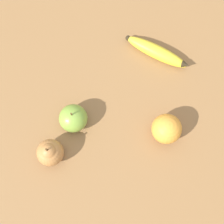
{
  "coord_description": "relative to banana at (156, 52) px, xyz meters",
  "views": [
    {
      "loc": [
        0.32,
        0.0,
        0.9
      ],
      "look_at": [
        0.06,
        -0.03,
        0.03
      ],
      "focal_mm": 50.0,
      "sensor_mm": 36.0,
      "label": 1
    }
  ],
  "objects": [
    {
      "name": "orange",
      "position": [
        0.25,
        0.05,
        0.02
      ],
      "size": [
        0.09,
        0.09,
        0.09
      ],
      "color": "orange",
      "rests_on": "ground_plane"
    },
    {
      "name": "ground_plane",
      "position": [
        0.16,
        -0.08,
        -0.02
      ],
      "size": [
        3.0,
        3.0,
        0.0
      ],
      "primitive_type": "plane",
      "color": "olive"
    },
    {
      "name": "apple",
      "position": [
        0.25,
        -0.22,
        0.02
      ],
      "size": [
        0.08,
        0.08,
        0.09
      ],
      "color": "olive",
      "rests_on": "ground_plane"
    },
    {
      "name": "banana",
      "position": [
        0.0,
        0.0,
        0.0
      ],
      "size": [
        0.12,
        0.21,
        0.04
      ],
      "rotation": [
        0.0,
        0.0,
        1.2
      ],
      "color": "yellow",
      "rests_on": "ground_plane"
    },
    {
      "name": "pear",
      "position": [
        0.36,
        -0.27,
        0.02
      ],
      "size": [
        0.08,
        0.08,
        0.09
      ],
      "color": "#B2753D",
      "rests_on": "ground_plane"
    }
  ]
}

